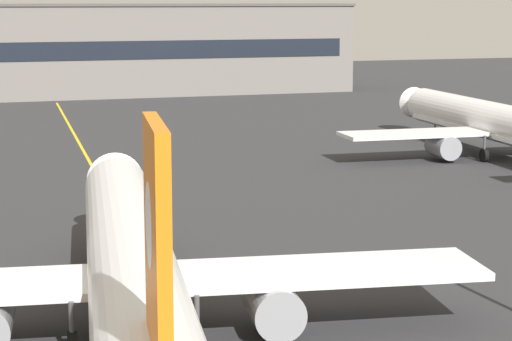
# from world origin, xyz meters

# --- Properties ---
(taxiway_centreline) EXTENTS (13.15, 179.56, 0.01)m
(taxiway_centreline) POSITION_xyz_m (0.00, 30.00, 0.00)
(taxiway_centreline) COLOR yellow
(taxiway_centreline) RESTS_ON ground
(airliner_foreground) EXTENTS (32.36, 41.42, 11.65)m
(airliner_foreground) POSITION_xyz_m (-3.56, 14.26, 3.37)
(airliner_foreground) COLOR white
(airliner_foreground) RESTS_ON ground
(airliner_background) EXTENTS (31.03, 39.97, 11.22)m
(airliner_background) POSITION_xyz_m (39.87, 54.13, 3.24)
(airliner_background) COLOR white
(airliner_background) RESTS_ON ground
(safety_cone_by_nose_gear) EXTENTS (0.44, 0.44, 0.55)m
(safety_cone_by_nose_gear) POSITION_xyz_m (-1.88, 29.28, 0.26)
(safety_cone_by_nose_gear) COLOR orange
(safety_cone_by_nose_gear) RESTS_ON ground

